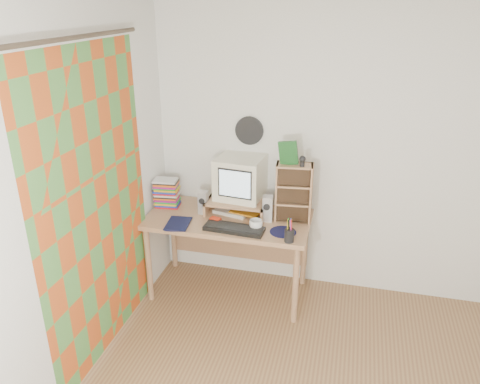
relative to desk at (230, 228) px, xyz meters
The scene contains 20 objects.
back_wall 1.25m from the desk, 16.59° to the left, with size 3.50×3.50×0.00m, color white.
left_wall 1.73m from the desk, 116.51° to the right, with size 3.50×3.50×0.00m, color white.
curtain 1.29m from the desk, 125.22° to the right, with size 2.20×2.20×0.00m, color #C24F1B.
wall_disc 0.87m from the desk, 70.78° to the left, with size 0.25×0.25×0.02m, color black.
desk is the anchor object (origin of this frame).
monitor_riser 0.24m from the desk, 36.34° to the left, with size 0.52×0.30×0.12m.
crt_monitor 0.45m from the desk, 55.68° to the left, with size 0.38×0.38×0.36m, color white.
speaker_left 0.33m from the desk, behind, with size 0.08×0.08×0.20m, color silver.
speaker_right 0.42m from the desk, ahead, with size 0.08×0.08×0.22m, color silver.
keyboard 0.34m from the desk, 68.71° to the right, with size 0.49×0.16×0.03m, color black.
dvd_stack 0.66m from the desk, behind, with size 0.20×0.15×0.29m, color brown, non-canonical shape.
cd_rack 0.66m from the desk, ahead, with size 0.30×0.16×0.50m, color tan.
mug 0.40m from the desk, 39.43° to the right, with size 0.11×0.11×0.09m, color white.
diary 0.58m from the desk, 145.14° to the right, with size 0.23×0.17×0.05m, color #0E1235.
mousepad 0.56m from the desk, 23.60° to the right, with size 0.21×0.21×0.00m, color #0F1034.
pen_cup 0.71m from the desk, 32.50° to the right, with size 0.07×0.07×0.15m, color black, non-canonical shape.
papers 0.18m from the desk, 40.37° to the left, with size 0.30×0.22×0.04m, color silver, non-canonical shape.
red_box 0.26m from the desk, 111.84° to the right, with size 0.09×0.05×0.04m, color red.
game_box 0.87m from the desk, ahead, with size 0.15×0.03×0.19m, color #17511D.
webcam 0.91m from the desk, ahead, with size 0.05×0.05×0.09m, color black, non-canonical shape.
Camera 1 is at (-0.04, -2.11, 2.50)m, focal length 35.00 mm.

